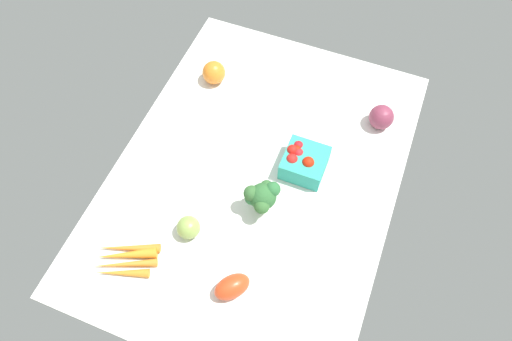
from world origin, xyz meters
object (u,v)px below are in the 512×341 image
carrot_bunch (125,259)px  heirloom_tomato_green (188,227)px  red_onion_near_basket (381,117)px  broccoli_head (262,197)px  berry_basket (304,162)px  roma_tomato (232,287)px  heirloom_tomato_orange (214,73)px

carrot_bunch → heirloom_tomato_green: heirloom_tomato_green is taller
red_onion_near_basket → broccoli_head: size_ratio=0.69×
red_onion_near_basket → carrot_bunch: size_ratio=0.42×
berry_basket → red_onion_near_basket: berry_basket is taller
roma_tomato → carrot_bunch: 27.94cm
heirloom_tomato_green → heirloom_tomato_orange: bearing=-163.1°
roma_tomato → carrot_bunch: roma_tomato is taller
broccoli_head → heirloom_tomato_orange: broccoli_head is taller
roma_tomato → heirloom_tomato_orange: heirloom_tomato_orange is taller
heirloom_tomato_orange → broccoli_head: bearing=39.5°
roma_tomato → heirloom_tomato_orange: 66.94cm
berry_basket → heirloom_tomato_green: size_ratio=1.90×
carrot_bunch → heirloom_tomato_green: bearing=137.8°
heirloom_tomato_green → carrot_bunch: bearing=-42.2°
red_onion_near_basket → roma_tomato: size_ratio=0.80×
berry_basket → heirloom_tomato_green: bearing=-35.8°
heirloom_tomato_orange → carrot_bunch: (62.04, 3.45, -2.36)cm
red_onion_near_basket → carrot_bunch: bearing=-37.1°
heirloom_tomato_orange → heirloom_tomato_green: (49.33, 14.98, -0.55)cm
heirloom_tomato_orange → berry_basket: bearing=60.5°
carrot_bunch → red_onion_near_basket: bearing=142.9°
red_onion_near_basket → heirloom_tomato_orange: same height
broccoli_head → heirloom_tomato_orange: size_ratio=1.46×
berry_basket → carrot_bunch: berry_basket is taller
berry_basket → broccoli_head: broccoli_head is taller
broccoli_head → heirloom_tomato_orange: bearing=-140.5°
berry_basket → broccoli_head: size_ratio=1.10×
red_onion_near_basket → heirloom_tomato_orange: bearing=-87.5°
carrot_bunch → broccoli_head: bearing=134.7°
broccoli_head → heirloom_tomato_green: (13.30, -14.77, -3.65)cm
heirloom_tomato_orange → carrot_bunch: heirloom_tomato_orange is taller
red_onion_near_basket → carrot_bunch: 80.65cm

